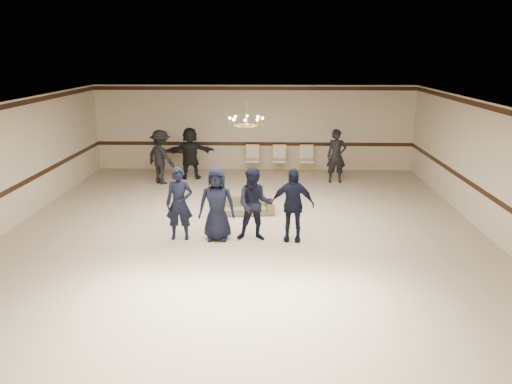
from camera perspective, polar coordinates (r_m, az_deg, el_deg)
room at (r=12.34m, az=-1.32°, el=2.45°), size 12.01×14.01×3.21m
chair_rail at (r=19.29m, az=-0.22°, el=5.46°), size 12.00×0.02×0.14m
crown_molding at (r=19.03m, az=-0.23°, el=11.63°), size 12.00×0.02×0.14m
chandelier at (r=13.10m, az=-1.12°, el=8.89°), size 0.94×0.94×0.89m
boy_a at (r=12.21m, az=-8.65°, el=-1.32°), size 0.66×0.45×1.78m
boy_b at (r=12.09m, az=-4.44°, el=-1.37°), size 0.87×0.57×1.78m
boy_c at (r=12.02m, az=-0.17°, el=-1.41°), size 0.88×0.69×1.78m
boy_d at (r=12.03m, az=4.12°, el=-1.44°), size 1.09×0.55×1.78m
settee at (r=14.14m, az=-1.45°, el=-1.49°), size 1.77×0.87×0.50m
adult_left at (r=17.54m, az=-10.68°, el=3.91°), size 1.37×1.27×1.85m
adult_mid at (r=18.05m, az=-7.42°, el=4.38°), size 1.76×0.70×1.85m
adult_right at (r=17.58m, az=9.06°, el=4.01°), size 0.70×0.48×1.85m
banquet_chair_left at (r=18.71m, az=-0.40°, el=3.63°), size 0.52×0.52×1.04m
banquet_chair_mid at (r=18.71m, az=2.67°, el=3.61°), size 0.54×0.54×1.04m
banquet_chair_right at (r=18.75m, az=5.73°, el=3.57°), size 0.51×0.51×1.04m
console_table at (r=19.27m, az=-9.34°, el=3.45°), size 1.02×0.51×0.82m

